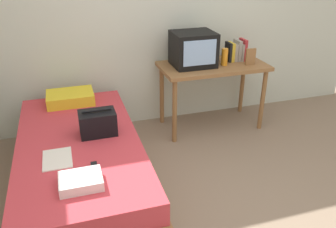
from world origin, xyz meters
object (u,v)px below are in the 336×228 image
Objects in this scene: bed at (81,165)px; folded_towel at (81,181)px; remote_dark at (95,169)px; handbag at (98,123)px; book_row at (236,51)px; pillow at (70,98)px; magazine at (57,159)px; picture_frame at (251,57)px; tv at (193,49)px; water_bottle at (225,57)px; desk at (213,73)px.

bed is 7.14× the size of folded_towel.
handbag is at bearing 80.15° from remote_dark.
book_row is 0.52× the size of pillow.
magazine is at bearing 111.27° from folded_towel.
magazine is at bearing -151.12° from book_row.
remote_dark is 0.19m from folded_towel.
picture_frame is 0.64× the size of folded_towel.
tv reaches higher than pillow.
tv reaches higher than water_bottle.
picture_frame is at bearing -68.64° from book_row.
book_row is at bearing 2.08° from pillow.
water_bottle reaches higher than pillow.
bed is 0.39m from handbag.
handbag reaches higher than magazine.
water_bottle is 1.98m from remote_dark.
tv is 2.82× the size of remote_dark.
handbag reaches higher than bed.
pillow is at bearing 104.56° from handbag.
water_bottle is at bearing 23.91° from bed.
picture_frame is (1.90, 0.65, 0.59)m from bed.
pillow is (-1.54, 0.00, -0.11)m from desk.
pillow is 1.57× the size of magazine.
bed is 8.50× the size of book_row.
desk is 1.99m from magazine.
desk reaches higher than handbag.
tv reaches higher than desk.
picture_frame is at bearing 31.70° from remote_dark.
bed is 6.67× the size of handbag.
book_row is at bearing 24.87° from bed.
pillow is at bearing 81.59° from magazine.
water_bottle is at bearing -16.01° from tv.
book_row is 0.78× the size of handbag.
book_row is 0.81× the size of magazine.
water_bottle reaches higher than handbag.
folded_towel is (-0.02, -0.63, 0.28)m from bed.
water_bottle is (1.63, 0.72, 0.60)m from bed.
magazine is (-1.69, -1.03, -0.16)m from desk.
bed is 4.55× the size of tv.
picture_frame is 0.62× the size of magazine.
desk is at bearing 27.04° from bed.
water_bottle reaches higher than bed.
bed is 2.10m from book_row.
handbag is 1.07× the size of folded_towel.
picture_frame is 1.85m from handbag.
folded_towel is at bearing -68.73° from magazine.
remote_dark is (-1.55, -1.19, -0.34)m from water_bottle.
book_row is (0.30, 0.07, 0.20)m from desk.
folded_towel is (-0.11, -0.15, 0.02)m from remote_dark.
handbag reaches higher than pillow.
handbag is (-1.73, -0.60, -0.24)m from picture_frame.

